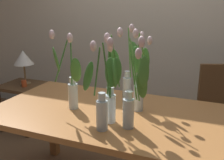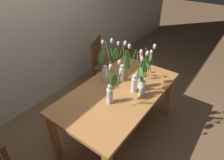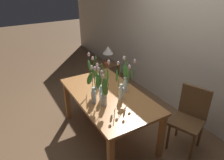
# 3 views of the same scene
# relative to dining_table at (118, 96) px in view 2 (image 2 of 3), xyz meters

# --- Properties ---
(ground_plane) EXTENTS (18.00, 18.00, 0.00)m
(ground_plane) POSITION_rel_dining_table_xyz_m (0.00, 0.00, -0.65)
(ground_plane) COLOR brown
(room_wall_rear) EXTENTS (9.00, 0.10, 2.70)m
(room_wall_rear) POSITION_rel_dining_table_xyz_m (0.00, 1.49, 0.70)
(room_wall_rear) COLOR beige
(room_wall_rear) RESTS_ON ground
(dining_table) EXTENTS (1.60, 0.90, 0.74)m
(dining_table) POSITION_rel_dining_table_xyz_m (0.00, 0.00, 0.00)
(dining_table) COLOR #B7753D
(dining_table) RESTS_ON ground
(tulip_vase_0) EXTENTS (0.20, 0.16, 0.55)m
(tulip_vase_0) POSITION_rel_dining_table_xyz_m (0.08, -0.26, 0.28)
(tulip_vase_0) COLOR silver
(tulip_vase_0) RESTS_ON dining_table
(tulip_vase_1) EXTENTS (0.17, 0.22, 0.58)m
(tulip_vase_1) POSITION_rel_dining_table_xyz_m (0.08, 0.26, 0.28)
(tulip_vase_1) COLOR silver
(tulip_vase_1) RESTS_ON dining_table
(tulip_vase_2) EXTENTS (0.15, 0.22, 0.58)m
(tulip_vase_2) POSITION_rel_dining_table_xyz_m (0.10, -0.16, 0.31)
(tulip_vase_2) COLOR silver
(tulip_vase_2) RESTS_ON dining_table
(tulip_vase_3) EXTENTS (0.16, 0.12, 0.56)m
(tulip_vase_3) POSITION_rel_dining_table_xyz_m (0.25, -0.20, 0.28)
(tulip_vase_3) COLOR silver
(tulip_vase_3) RESTS_ON dining_table
(tulip_vase_4) EXTENTS (0.22, 0.17, 0.56)m
(tulip_vase_4) POSITION_rel_dining_table_xyz_m (-0.24, -0.07, 0.28)
(tulip_vase_4) COLOR silver
(tulip_vase_4) RESTS_ON dining_table
(tulip_vase_5) EXTENTS (0.11, 0.23, 0.57)m
(tulip_vase_5) POSITION_rel_dining_table_xyz_m (0.20, 0.10, 0.28)
(tulip_vase_5) COLOR silver
(tulip_vase_5) RESTS_ON dining_table
(dining_chair) EXTENTS (0.52, 0.52, 0.93)m
(dining_chair) POSITION_rel_dining_table_xyz_m (0.76, 0.87, -0.12)
(dining_chair) COLOR brown
(dining_chair) RESTS_ON ground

